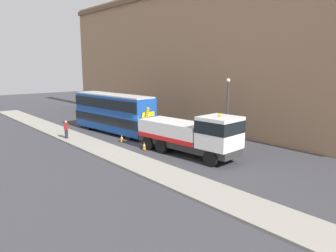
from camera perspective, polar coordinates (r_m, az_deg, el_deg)
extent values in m
plane|color=#38383D|center=(30.02, -3.89, -3.04)|extent=(120.00, 120.00, 0.00)
cube|color=gray|center=(27.83, -10.92, -4.16)|extent=(60.00, 2.80, 0.15)
cube|color=#9E7A5B|center=(35.19, 8.09, 12.03)|extent=(60.00, 1.20, 16.00)
cube|color=#2D2D2D|center=(26.15, 3.19, -3.17)|extent=(9.16, 3.01, 0.55)
cube|color=white|center=(23.88, 8.96, -1.12)|extent=(2.82, 2.82, 2.30)
cube|color=black|center=(23.79, 8.99, -0.06)|extent=(2.85, 2.85, 0.90)
cube|color=silver|center=(26.80, 1.14, -0.68)|extent=(6.31, 3.14, 1.40)
cube|color=red|center=(26.90, 1.14, -1.77)|extent=(6.31, 3.19, 0.36)
cylinder|color=#B79914|center=(29.39, -4.08, 0.90)|extent=(1.25, 0.39, 2.52)
sphere|color=orange|center=(23.65, 9.05, 1.90)|extent=(0.24, 0.24, 0.24)
cylinder|color=black|center=(25.10, 10.53, -4.58)|extent=(1.19, 0.44, 1.16)
cylinder|color=black|center=(23.36, 7.43, -5.64)|extent=(1.19, 0.44, 1.16)
cylinder|color=black|center=(28.12, 2.11, -2.75)|extent=(1.19, 0.44, 1.16)
cylinder|color=black|center=(26.58, -1.15, -3.54)|extent=(1.19, 0.44, 1.16)
cylinder|color=black|center=(29.20, -0.19, -2.24)|extent=(1.19, 0.44, 1.16)
cylinder|color=black|center=(27.72, -3.45, -2.96)|extent=(1.19, 0.44, 1.16)
cube|color=#19479E|center=(34.93, -9.47, 0.94)|extent=(11.18, 3.48, 1.90)
cube|color=#19479E|center=(34.68, -9.56, 3.87)|extent=(10.95, 3.36, 1.70)
cube|color=black|center=(34.89, -9.48, 1.34)|extent=(11.08, 3.52, 0.90)
cube|color=black|center=(34.67, -9.56, 4.04)|extent=(10.86, 3.50, 1.00)
cube|color=#B2B2B2|center=(34.59, -9.60, 5.37)|extent=(10.72, 3.24, 0.12)
cube|color=yellow|center=(30.46, -3.46, 2.03)|extent=(0.20, 1.50, 0.44)
cylinder|color=black|center=(32.72, -3.89, -0.96)|extent=(1.06, 0.39, 1.04)
cylinder|color=black|center=(31.37, -6.86, -1.52)|extent=(1.06, 0.39, 1.04)
cylinder|color=black|center=(38.34, -11.00, 0.59)|extent=(1.06, 0.39, 1.04)
cylinder|color=black|center=(37.20, -13.75, 0.17)|extent=(1.06, 0.39, 1.04)
cylinder|color=#232333|center=(32.71, -17.25, -1.33)|extent=(0.42, 0.42, 0.85)
cube|color=maroon|center=(32.57, -17.32, -0.07)|extent=(0.46, 0.47, 0.62)
sphere|color=tan|center=(32.50, -17.36, 0.68)|extent=(0.24, 0.24, 0.24)
cone|color=orange|center=(30.73, -8.05, -2.12)|extent=(0.32, 0.32, 0.72)
cylinder|color=white|center=(30.72, -8.05, -2.05)|extent=(0.21, 0.21, 0.10)
cube|color=black|center=(30.80, -8.04, -2.73)|extent=(0.36, 0.36, 0.04)
cone|color=orange|center=(27.70, -4.17, -3.45)|extent=(0.32, 0.32, 0.72)
cylinder|color=white|center=(27.69, -4.17, -3.38)|extent=(0.21, 0.21, 0.10)
cube|color=black|center=(27.79, -4.16, -4.13)|extent=(0.36, 0.36, 0.04)
cylinder|color=#38383D|center=(31.33, 10.27, 2.51)|extent=(0.16, 0.16, 5.50)
sphere|color=#EAE5C6|center=(31.06, 10.45, 7.81)|extent=(0.36, 0.36, 0.36)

